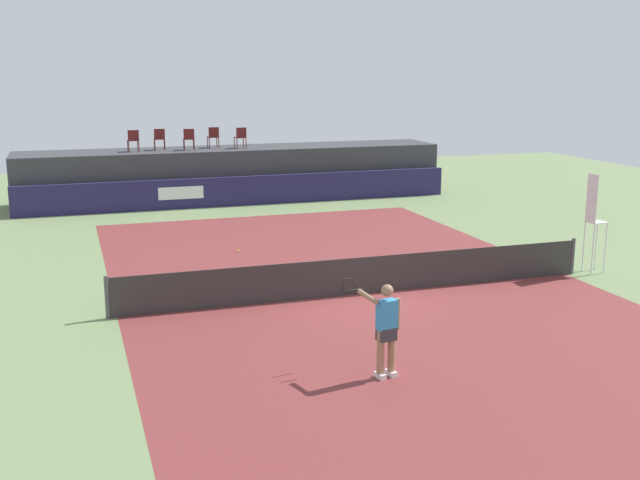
% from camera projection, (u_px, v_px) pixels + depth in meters
% --- Properties ---
extents(ground_plane, '(48.00, 48.00, 0.00)m').
position_uv_depth(ground_plane, '(324.00, 266.00, 22.30)').
color(ground_plane, '#6B7F51').
extents(court_inner, '(12.00, 22.00, 0.00)m').
position_uv_depth(court_inner, '(362.00, 294.00, 19.52)').
color(court_inner, maroon).
rests_on(court_inner, ground).
extents(sponsor_wall, '(18.00, 0.22, 1.20)m').
position_uv_depth(sponsor_wall, '(243.00, 191.00, 31.90)').
color(sponsor_wall, '#231E4C').
rests_on(sponsor_wall, ground).
extents(spectator_platform, '(18.00, 2.80, 2.20)m').
position_uv_depth(spectator_platform, '(234.00, 173.00, 33.46)').
color(spectator_platform, '#38383D').
rests_on(spectator_platform, ground).
extents(spectator_chair_far_left, '(0.45, 0.45, 0.89)m').
position_uv_depth(spectator_chair_far_left, '(133.00, 140.00, 31.54)').
color(spectator_chair_far_left, '#561919').
rests_on(spectator_chair_far_left, spectator_platform).
extents(spectator_chair_left, '(0.47, 0.47, 0.89)m').
position_uv_depth(spectator_chair_left, '(159.00, 138.00, 32.18)').
color(spectator_chair_left, '#561919').
rests_on(spectator_chair_left, spectator_platform).
extents(spectator_chair_center, '(0.48, 0.48, 0.89)m').
position_uv_depth(spectator_chair_center, '(189.00, 138.00, 32.19)').
color(spectator_chair_center, '#561919').
rests_on(spectator_chair_center, spectator_platform).
extents(spectator_chair_right, '(0.44, 0.44, 0.89)m').
position_uv_depth(spectator_chair_right, '(213.00, 136.00, 33.04)').
color(spectator_chair_right, '#561919').
rests_on(spectator_chair_right, spectator_platform).
extents(spectator_chair_far_right, '(0.47, 0.47, 0.89)m').
position_uv_depth(spectator_chair_far_right, '(241.00, 137.00, 32.86)').
color(spectator_chair_far_right, '#561919').
rests_on(spectator_chair_far_right, spectator_platform).
extents(umpire_chair, '(0.44, 0.44, 2.76)m').
position_uv_depth(umpire_chair, '(594.00, 216.00, 21.25)').
color(umpire_chair, white).
rests_on(umpire_chair, ground).
extents(tennis_net, '(12.40, 0.02, 0.95)m').
position_uv_depth(tennis_net, '(363.00, 276.00, 19.42)').
color(tennis_net, '#2D2D2D').
rests_on(tennis_net, ground).
extents(net_post_near, '(0.10, 0.10, 1.00)m').
position_uv_depth(net_post_near, '(107.00, 297.00, 17.52)').
color(net_post_near, '#4C4C51').
rests_on(net_post_near, ground).
extents(net_post_far, '(0.10, 0.10, 1.00)m').
position_uv_depth(net_post_far, '(573.00, 256.00, 21.31)').
color(net_post_far, '#4C4C51').
rests_on(net_post_far, ground).
extents(tennis_player, '(0.84, 1.12, 1.77)m').
position_uv_depth(tennis_player, '(385.00, 327.00, 14.11)').
color(tennis_player, white).
rests_on(tennis_player, court_inner).
extents(tennis_ball, '(0.07, 0.07, 0.07)m').
position_uv_depth(tennis_ball, '(238.00, 251.00, 23.94)').
color(tennis_ball, '#D8EA33').
rests_on(tennis_ball, court_inner).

